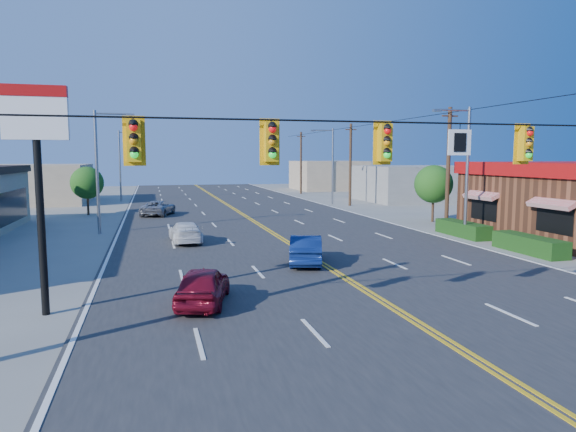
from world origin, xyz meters
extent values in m
plane|color=gray|center=(0.00, 0.00, 0.00)|extent=(160.00, 160.00, 0.00)
cube|color=#2D2D30|center=(0.00, 20.00, 0.03)|extent=(20.00, 120.00, 0.06)
cylinder|color=black|center=(0.00, 0.00, 6.00)|extent=(24.00, 0.05, 0.05)
cube|color=white|center=(1.20, 0.00, 5.45)|extent=(0.75, 0.04, 0.75)
cube|color=#D89E0C|center=(-8.00, 0.00, 5.42)|extent=(0.55, 0.34, 1.25)
cube|color=#D89E0C|center=(-4.50, 0.00, 5.42)|extent=(0.55, 0.34, 1.25)
cube|color=#D89E0C|center=(-1.20, 0.00, 5.42)|extent=(0.55, 0.34, 1.25)
cube|color=#D89E0C|center=(3.50, 0.00, 5.42)|extent=(0.55, 0.34, 1.25)
cube|color=#194214|center=(11.50, 12.00, 0.45)|extent=(1.20, 9.00, 0.90)
cylinder|color=black|center=(-11.00, 4.00, 3.00)|extent=(0.24, 0.24, 6.00)
cube|color=white|center=(-11.00, 4.00, 6.20)|extent=(1.90, 0.30, 1.30)
cylinder|color=gray|center=(11.00, 14.00, 4.00)|extent=(0.20, 0.20, 8.00)
cylinder|color=gray|center=(9.90, 14.00, 7.80)|extent=(2.20, 0.12, 0.12)
cube|color=gray|center=(8.80, 14.00, 7.75)|extent=(0.50, 0.25, 0.15)
cylinder|color=gray|center=(11.00, 38.00, 4.00)|extent=(0.20, 0.20, 8.00)
cylinder|color=gray|center=(9.90, 38.00, 7.80)|extent=(2.20, 0.12, 0.12)
cube|color=gray|center=(8.80, 38.00, 7.75)|extent=(0.50, 0.25, 0.15)
cylinder|color=gray|center=(-11.00, 22.00, 4.00)|extent=(0.20, 0.20, 8.00)
cylinder|color=gray|center=(-9.90, 22.00, 7.80)|extent=(2.20, 0.12, 0.12)
cube|color=gray|center=(-8.80, 22.00, 7.75)|extent=(0.50, 0.25, 0.15)
cylinder|color=gray|center=(-11.00, 48.00, 4.00)|extent=(0.20, 0.20, 8.00)
cylinder|color=gray|center=(-9.90, 48.00, 7.80)|extent=(2.20, 0.12, 0.12)
cube|color=gray|center=(-8.80, 48.00, 7.75)|extent=(0.50, 0.25, 0.15)
cylinder|color=#47301E|center=(12.20, 18.00, 4.20)|extent=(0.28, 0.28, 8.40)
cylinder|color=#47301E|center=(12.20, 36.00, 4.20)|extent=(0.28, 0.28, 8.40)
cylinder|color=#47301E|center=(12.20, 54.00, 4.20)|extent=(0.28, 0.28, 8.40)
cylinder|color=#47301E|center=(13.50, 22.00, 1.05)|extent=(0.20, 0.20, 2.10)
sphere|color=#235B19|center=(13.50, 22.00, 2.94)|extent=(2.94, 2.94, 2.94)
cylinder|color=#47301E|center=(-13.00, 34.00, 1.00)|extent=(0.20, 0.20, 2.00)
sphere|color=#235B19|center=(-13.00, 34.00, 2.80)|extent=(2.80, 2.80, 2.80)
cube|color=gray|center=(22.00, 40.00, 2.00)|extent=(12.00, 10.00, 4.00)
cube|color=tan|center=(-20.00, 48.00, 2.10)|extent=(11.00, 12.00, 4.20)
cube|color=tan|center=(19.00, 62.00, 2.20)|extent=(10.00, 10.00, 4.40)
imported|color=maroon|center=(-6.02, 3.72, 0.65)|extent=(2.43, 4.05, 1.29)
imported|color=navy|center=(-0.70, 9.25, 0.68)|extent=(2.56, 4.34, 1.35)
imported|color=white|center=(-5.77, 16.80, 0.60)|extent=(1.87, 4.21, 1.20)
imported|color=#949499|center=(-7.11, 31.61, 0.63)|extent=(3.35, 4.95, 1.26)
camera|label=1|loc=(-7.61, -13.43, 5.02)|focal=32.00mm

